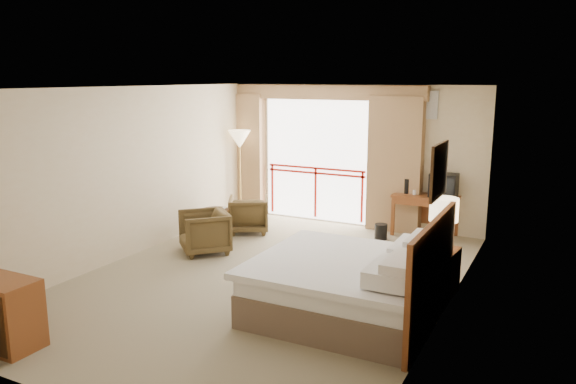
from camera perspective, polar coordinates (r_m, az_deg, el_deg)
The scene contains 28 objects.
floor at distance 8.14m, azimuth -2.15°, elevation -8.82°, with size 7.00×7.00×0.00m, color #7F7357.
ceiling at distance 7.63m, azimuth -2.31°, elevation 10.55°, with size 7.00×7.00×0.00m, color white.
wall_back at distance 10.92m, azimuth 6.78°, elevation 3.70°, with size 5.00×5.00×0.00m, color beige.
wall_front at distance 5.11m, azimuth -21.86°, elevation -6.25°, with size 5.00×5.00×0.00m, color beige.
wall_left at distance 9.23m, azimuth -15.91°, elevation 1.89°, with size 7.00×7.00×0.00m, color beige.
wall_right at distance 6.93m, azimuth 16.14°, elevation -1.28°, with size 7.00×7.00×0.00m, color beige.
balcony_door at distance 11.22m, azimuth 2.88°, elevation 3.21°, with size 2.40×2.40×0.00m, color white.
balcony_railing at distance 11.27m, azimuth 2.82°, elevation 1.24°, with size 2.09×0.03×1.02m.
curtain_left at distance 11.86m, azimuth -4.68°, elevation 3.89°, with size 1.00×0.26×2.50m, color olive.
curtain_right at distance 10.53m, azimuth 10.82°, elevation 2.73°, with size 1.00×0.26×2.50m, color olive.
valance at distance 11.01m, azimuth 2.74°, elevation 10.11°, with size 4.40×0.22×0.28m, color olive.
hvac_vent at distance 10.42m, azimuth 13.64°, elevation 8.61°, with size 0.50×0.04×0.50m, color silver.
bed at distance 6.91m, azimuth 6.40°, elevation -9.36°, with size 2.13×2.06×0.97m.
headboard at distance 6.56m, azimuth 14.43°, elevation -8.27°, with size 0.06×2.10×1.30m, color brown.
framed_art at distance 6.26m, azimuth 15.08°, elevation 2.10°, with size 0.04×0.72×0.60m.
nightstand at distance 7.81m, azimuth 15.16°, elevation -7.76°, with size 0.42×0.50×0.61m, color brown.
table_lamp at distance 7.64m, azimuth 15.56°, elevation -1.83°, with size 0.38×0.38×0.66m.
phone at distance 7.58m, azimuth 14.68°, elevation -5.63°, with size 0.17×0.13×0.08m, color black.
desk at distance 10.47m, azimuth 13.87°, elevation -1.15°, with size 1.15×0.56×0.75m.
tv at distance 10.28m, azimuth 15.52°, elevation 0.65°, with size 0.47×0.37×0.42m.
coffee_maker at distance 10.45m, azimuth 12.02°, elevation 0.59°, with size 0.13×0.13×0.28m, color black.
cup at distance 10.38m, azimuth 12.73°, elevation -0.04°, with size 0.06×0.06×0.09m, color white.
wastebasket at distance 10.13m, azimuth 9.42°, elevation -4.00°, with size 0.22×0.22×0.28m, color black.
armchair_far at distance 10.54m, azimuth -3.98°, elevation -4.04°, with size 0.71×0.74×0.67m, color #41321A.
armchair_near at distance 9.41m, azimuth -8.42°, elevation -6.07°, with size 0.74×0.76×0.69m, color #41321A.
side_table at distance 10.06m, azimuth -7.38°, elevation -2.70°, with size 0.49×0.49×0.53m.
book at distance 10.02m, azimuth -7.41°, elevation -1.75°, with size 0.17×0.23×0.02m, color white.
floor_lamp at distance 11.40m, azimuth -4.94°, elevation 5.02°, with size 0.46×0.46×1.79m.
Camera 1 is at (3.73, -6.65, 2.85)m, focal length 35.00 mm.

